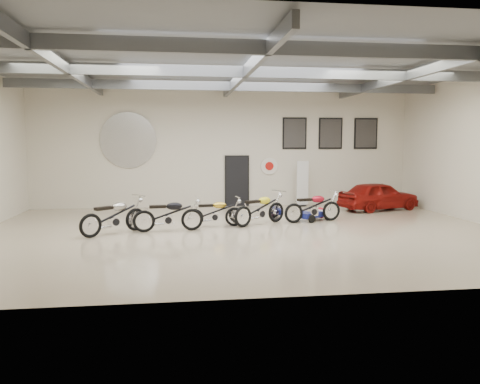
{
  "coord_description": "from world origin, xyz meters",
  "views": [
    {
      "loc": [
        -1.99,
        -13.77,
        2.69
      ],
      "look_at": [
        0.0,
        1.2,
        1.1
      ],
      "focal_mm": 35.0,
      "sensor_mm": 36.0,
      "label": 1
    }
  ],
  "objects": [
    {
      "name": "poster_mid",
      "position": [
        4.6,
        5.96,
        3.1
      ],
      "size": [
        1.05,
        0.08,
        1.35
      ],
      "primitive_type": null,
      "color": "black",
      "rests_on": "back_wall"
    },
    {
      "name": "oil_sign",
      "position": [
        1.9,
        5.95,
        1.7
      ],
      "size": [
        0.72,
        0.1,
        0.72
      ],
      "primitive_type": null,
      "color": "white",
      "rests_on": "back_wall"
    },
    {
      "name": "vintage_car",
      "position": [
        6.0,
        4.0,
        0.57
      ],
      "size": [
        2.28,
        3.61,
        1.15
      ],
      "primitive_type": "imported",
      "rotation": [
        0.0,
        0.0,
        1.87
      ],
      "color": "maroon",
      "rests_on": "floor"
    },
    {
      "name": "poster_left",
      "position": [
        3.0,
        5.96,
        3.1
      ],
      "size": [
        1.05,
        0.08,
        1.35
      ],
      "primitive_type": null,
      "color": "black",
      "rests_on": "back_wall"
    },
    {
      "name": "back_wall",
      "position": [
        0.0,
        6.0,
        2.5
      ],
      "size": [
        16.0,
        0.02,
        5.0
      ],
      "primitive_type": "cube",
      "color": "beige",
      "rests_on": "floor"
    },
    {
      "name": "motorcycle_yellow",
      "position": [
        0.67,
        1.25,
        0.55
      ],
      "size": [
        2.14,
        1.7,
        1.1
      ],
      "primitive_type": null,
      "rotation": [
        0.0,
        0.0,
        0.57
      ],
      "color": "silver",
      "rests_on": "floor"
    },
    {
      "name": "ceiling",
      "position": [
        0.0,
        0.0,
        5.0
      ],
      "size": [
        16.0,
        12.0,
        0.01
      ],
      "primitive_type": "cube",
      "color": "slate",
      "rests_on": "back_wall"
    },
    {
      "name": "motorcycle_silver",
      "position": [
        -3.89,
        0.23,
        0.56
      ],
      "size": [
        2.09,
        1.89,
        1.12
      ],
      "primitive_type": null,
      "rotation": [
        0.0,
        0.0,
        0.69
      ],
      "color": "silver",
      "rests_on": "floor"
    },
    {
      "name": "logo_plaque",
      "position": [
        -4.0,
        5.95,
        2.8
      ],
      "size": [
        2.3,
        0.06,
        1.16
      ],
      "primitive_type": null,
      "color": "silver",
      "rests_on": "back_wall"
    },
    {
      "name": "motorcycle_gold",
      "position": [
        -0.85,
        1.04,
        0.49
      ],
      "size": [
        1.93,
        0.79,
        0.98
      ],
      "primitive_type": null,
      "rotation": [
        0.0,
        0.0,
        0.11
      ],
      "color": "silver",
      "rests_on": "floor"
    },
    {
      "name": "go_kart",
      "position": [
        2.76,
        1.96,
        0.29
      ],
      "size": [
        1.7,
        1.5,
        0.57
      ],
      "primitive_type": null,
      "rotation": [
        0.0,
        0.0,
        0.62
      ],
      "color": "navy",
      "rests_on": "floor"
    },
    {
      "name": "motorcycle_black",
      "position": [
        -2.31,
        0.45,
        0.54
      ],
      "size": [
        2.12,
        0.81,
        1.08
      ],
      "primitive_type": null,
      "rotation": [
        0.0,
        0.0,
        0.08
      ],
      "color": "silver",
      "rests_on": "floor"
    },
    {
      "name": "motorcycle_red",
      "position": [
        2.56,
        1.55,
        0.54
      ],
      "size": [
        2.17,
        1.09,
        1.08
      ],
      "primitive_type": null,
      "rotation": [
        0.0,
        0.0,
        0.22
      ],
      "color": "silver",
      "rests_on": "floor"
    },
    {
      "name": "poster_right",
      "position": [
        6.2,
        5.96,
        3.1
      ],
      "size": [
        1.05,
        0.08,
        1.35
      ],
      "primitive_type": null,
      "color": "black",
      "rests_on": "back_wall"
    },
    {
      "name": "door",
      "position": [
        0.5,
        5.95,
        1.05
      ],
      "size": [
        0.92,
        0.08,
        2.1
      ],
      "primitive_type": "cube",
      "color": "black",
      "rests_on": "back_wall"
    },
    {
      "name": "floor",
      "position": [
        0.0,
        0.0,
        0.0
      ],
      "size": [
        16.0,
        12.0,
        0.01
      ],
      "primitive_type": "cube",
      "color": "tan",
      "rests_on": "ground"
    },
    {
      "name": "banner_stand",
      "position": [
        3.26,
        5.5,
        0.96
      ],
      "size": [
        0.55,
        0.29,
        1.91
      ],
      "primitive_type": null,
      "rotation": [
        0.0,
        0.0,
        0.16
      ],
      "color": "white",
      "rests_on": "floor"
    },
    {
      "name": "ceiling_beams",
      "position": [
        0.0,
        0.0,
        4.75
      ],
      "size": [
        15.8,
        11.8,
        0.32
      ],
      "primitive_type": null,
      "color": "#585B5F",
      "rests_on": "ceiling"
    }
  ]
}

